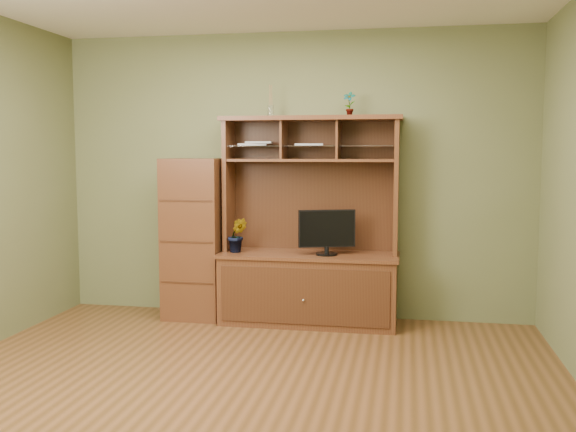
# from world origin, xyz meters

# --- Properties ---
(room) EXTENTS (4.54, 4.04, 2.74)m
(room) POSITION_xyz_m (0.00, 0.00, 1.35)
(room) COLOR #533417
(room) RESTS_ON ground
(media_hutch) EXTENTS (1.66, 0.61, 1.90)m
(media_hutch) POSITION_xyz_m (0.20, 1.73, 0.52)
(media_hutch) COLOR #4D2516
(media_hutch) RESTS_ON room
(monitor) EXTENTS (0.50, 0.21, 0.41)m
(monitor) POSITION_xyz_m (0.37, 1.65, 0.87)
(monitor) COLOR black
(monitor) RESTS_ON media_hutch
(orchid_plant) EXTENTS (0.20, 0.18, 0.32)m
(orchid_plant) POSITION_xyz_m (-0.46, 1.65, 0.81)
(orchid_plant) COLOR #2F531C
(orchid_plant) RESTS_ON media_hutch
(top_plant) EXTENTS (0.13, 0.10, 0.22)m
(top_plant) POSITION_xyz_m (0.55, 1.80, 2.01)
(top_plant) COLOR #306E26
(top_plant) RESTS_ON media_hutch
(reed_diffuser) EXTENTS (0.06, 0.06, 0.29)m
(reed_diffuser) POSITION_xyz_m (-0.17, 1.80, 2.01)
(reed_diffuser) COLOR silver
(reed_diffuser) RESTS_ON media_hutch
(magazines) EXTENTS (0.83, 0.26, 0.04)m
(magazines) POSITION_xyz_m (-0.16, 1.80, 1.65)
(magazines) COLOR silver
(magazines) RESTS_ON media_hutch
(side_cabinet) EXTENTS (0.54, 0.49, 1.52)m
(side_cabinet) POSITION_xyz_m (-0.90, 1.74, 0.76)
(side_cabinet) COLOR #4D2516
(side_cabinet) RESTS_ON room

